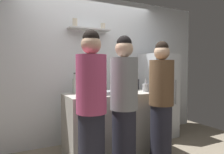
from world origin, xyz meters
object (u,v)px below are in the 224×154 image
object	(u,v)px
refrigerator	(158,95)
wine_bottle_amber_glass	(86,85)
baking_pan	(109,93)
utensil_holder	(146,88)
water_bottle_plastic	(132,87)
person_pink_top	(91,109)
wine_bottle_pale_glass	(75,86)
person_brown_jacket	(161,102)
wine_bottle_dark_glass	(137,84)
wine_bottle_green_glass	(130,85)
person_grey_hoodie	(124,106)

from	to	relation	value
refrigerator	wine_bottle_amber_glass	world-z (taller)	refrigerator
refrigerator	baking_pan	world-z (taller)	refrigerator
utensil_holder	water_bottle_plastic	distance (m)	0.39
water_bottle_plastic	person_pink_top	distance (m)	0.97
wine_bottle_amber_glass	utensil_holder	bearing A→B (deg)	-10.89
wine_bottle_pale_glass	person_brown_jacket	world-z (taller)	person_brown_jacket
wine_bottle_dark_glass	person_pink_top	size ratio (longest dim) A/B	0.16
baking_pan	water_bottle_plastic	xyz separation A→B (m)	(0.32, -0.14, 0.09)
wine_bottle_amber_glass	wine_bottle_green_glass	bearing A→B (deg)	-1.63
baking_pan	person_brown_jacket	xyz separation A→B (m)	(0.58, -0.48, -0.11)
wine_bottle_dark_glass	water_bottle_plastic	size ratio (longest dim) A/B	1.10
person_pink_top	wine_bottle_pale_glass	bearing A→B (deg)	-143.42
wine_bottle_green_glass	person_pink_top	world-z (taller)	person_pink_top
refrigerator	wine_bottle_pale_glass	bearing A→B (deg)	-177.17
wine_bottle_pale_glass	wine_bottle_amber_glass	bearing A→B (deg)	-45.17
baking_pan	utensil_holder	bearing A→B (deg)	1.22
utensil_holder	person_brown_jacket	size ratio (longest dim) A/B	0.13
refrigerator	person_pink_top	size ratio (longest dim) A/B	0.91
refrigerator	baking_pan	bearing A→B (deg)	-161.91
utensil_holder	person_grey_hoodie	xyz separation A→B (m)	(-0.74, -0.56, -0.14)
refrigerator	utensil_holder	world-z (taller)	refrigerator
utensil_holder	wine_bottle_pale_glass	world-z (taller)	wine_bottle_pale_glass
wine_bottle_amber_glass	wine_bottle_pale_glass	bearing A→B (deg)	134.83
wine_bottle_dark_glass	water_bottle_plastic	xyz separation A→B (m)	(-0.42, -0.49, 0.01)
wine_bottle_dark_glass	wine_bottle_pale_glass	xyz separation A→B (m)	(-1.15, -0.02, 0.02)
wine_bottle_dark_glass	wine_bottle_pale_glass	distance (m)	1.15
person_grey_hoodie	wine_bottle_green_glass	bearing A→B (deg)	-87.11
utensil_holder	water_bottle_plastic	xyz separation A→B (m)	(-0.36, -0.15, 0.05)
person_grey_hoodie	baking_pan	bearing A→B (deg)	-56.48
wine_bottle_amber_glass	wine_bottle_dark_glass	size ratio (longest dim) A/B	1.24
baking_pan	person_grey_hoodie	world-z (taller)	person_grey_hoodie
baking_pan	wine_bottle_green_glass	size ratio (longest dim) A/B	1.17
person_brown_jacket	wine_bottle_dark_glass	bearing A→B (deg)	140.60
wine_bottle_dark_glass	person_grey_hoodie	size ratio (longest dim) A/B	0.16
refrigerator	wine_bottle_pale_glass	xyz separation A→B (m)	(-1.69, -0.08, 0.26)
wine_bottle_amber_glass	person_grey_hoodie	bearing A→B (deg)	-73.07
refrigerator	wine_bottle_green_glass	world-z (taller)	refrigerator
baking_pan	water_bottle_plastic	size ratio (longest dim) A/B	1.34
utensil_holder	wine_bottle_pale_glass	distance (m)	1.14
person_pink_top	wine_bottle_green_glass	bearing A→B (deg)	170.43
wine_bottle_green_glass	wine_bottle_amber_glass	size ratio (longest dim) A/B	0.84
baking_pan	person_brown_jacket	bearing A→B (deg)	-39.45
utensil_holder	person_brown_jacket	bearing A→B (deg)	-100.90
wine_bottle_green_glass	wine_bottle_pale_glass	size ratio (longest dim) A/B	0.92
person_grey_hoodie	person_pink_top	bearing A→B (deg)	47.07
baking_pan	wine_bottle_pale_glass	bearing A→B (deg)	141.69
utensil_holder	person_grey_hoodie	bearing A→B (deg)	-142.91
wine_bottle_amber_glass	water_bottle_plastic	distance (m)	0.70
utensil_holder	wine_bottle_green_glass	world-z (taller)	wine_bottle_green_glass
water_bottle_plastic	person_grey_hoodie	xyz separation A→B (m)	(-0.38, -0.41, -0.19)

